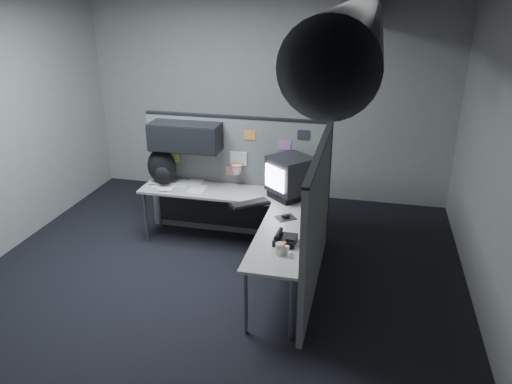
% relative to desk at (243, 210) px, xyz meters
% --- Properties ---
extents(room, '(5.62, 5.62, 3.22)m').
position_rel_desk_xyz_m(room, '(0.41, -0.70, 1.48)').
color(room, black).
rests_on(room, ground).
extents(partition_back, '(2.44, 0.42, 1.63)m').
position_rel_desk_xyz_m(partition_back, '(-0.40, 0.53, 0.38)').
color(partition_back, slate).
rests_on(partition_back, ground).
extents(partition_right, '(0.07, 2.23, 1.63)m').
position_rel_desk_xyz_m(partition_right, '(0.95, -0.49, 0.21)').
color(partition_right, slate).
rests_on(partition_right, ground).
extents(desk, '(2.31, 2.11, 0.73)m').
position_rel_desk_xyz_m(desk, '(0.00, 0.00, 0.00)').
color(desk, '#A8A198').
rests_on(desk, ground).
extents(monitor, '(0.64, 0.64, 0.52)m').
position_rel_desk_xyz_m(monitor, '(0.53, 0.27, 0.38)').
color(monitor, black).
rests_on(monitor, desk).
extents(keyboard, '(0.48, 0.44, 0.04)m').
position_rel_desk_xyz_m(keyboard, '(0.11, -0.09, 0.14)').
color(keyboard, black).
rests_on(keyboard, desk).
extents(mouse, '(0.27, 0.26, 0.05)m').
position_rel_desk_xyz_m(mouse, '(0.59, -0.34, 0.13)').
color(mouse, black).
rests_on(mouse, desk).
extents(phone, '(0.23, 0.25, 0.11)m').
position_rel_desk_xyz_m(phone, '(0.68, -0.92, 0.16)').
color(phone, black).
rests_on(phone, desk).
extents(bottles, '(0.15, 0.17, 0.09)m').
position_rel_desk_xyz_m(bottles, '(0.72, -1.13, 0.15)').
color(bottles, silver).
rests_on(bottles, desk).
extents(cup, '(0.11, 0.11, 0.12)m').
position_rel_desk_xyz_m(cup, '(0.67, -1.15, 0.18)').
color(cup, beige).
rests_on(cup, desk).
extents(papers, '(0.80, 0.53, 0.02)m').
position_rel_desk_xyz_m(papers, '(-0.97, 0.33, 0.13)').
color(papers, white).
rests_on(papers, desk).
extents(backpack, '(0.41, 0.37, 0.47)m').
position_rel_desk_xyz_m(backpack, '(-1.17, 0.34, 0.35)').
color(backpack, black).
rests_on(backpack, desk).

